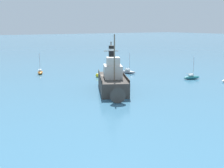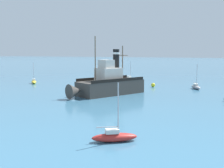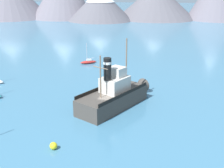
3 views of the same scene
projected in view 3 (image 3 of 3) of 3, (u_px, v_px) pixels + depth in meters
The scene contains 4 objects.
ground_plane at pixel (108, 112), 40.35m from camera, with size 600.00×600.00×0.00m, color teal.
old_tugboat at pixel (115, 94), 41.95m from camera, with size 9.54×14.36×9.90m.
sailboat_red at pixel (88, 62), 65.76m from camera, with size 3.79×2.98×4.90m.
mooring_buoy at pixel (53, 146), 31.03m from camera, with size 0.85×0.85×0.85m, color yellow.
Camera 3 is at (7.96, -35.91, 17.08)m, focal length 45.00 mm.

